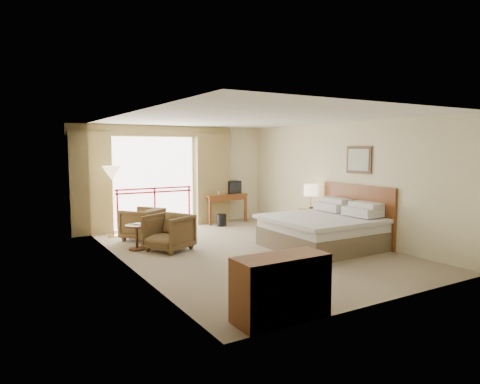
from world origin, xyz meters
TOP-DOWN VIEW (x-y plane):
  - floor at (0.00, 0.00)m, footprint 7.00×7.00m
  - ceiling at (0.00, 0.00)m, footprint 7.00×7.00m
  - wall_back at (0.00, 3.50)m, footprint 5.00×0.00m
  - wall_front at (0.00, -3.50)m, footprint 5.00×0.00m
  - wall_left at (-2.50, 0.00)m, footprint 0.00×7.00m
  - wall_right at (2.50, 0.00)m, footprint 0.00×7.00m
  - balcony_door at (-0.80, 3.48)m, footprint 2.40×0.00m
  - balcony_railing at (-0.80, 3.46)m, footprint 2.09×0.03m
  - curtain_left at (-2.45, 3.35)m, footprint 1.00×0.26m
  - curtain_right at (0.85, 3.35)m, footprint 1.00×0.26m
  - valance at (-0.80, 3.38)m, footprint 4.40×0.22m
  - hvac_vent at (1.30, 3.47)m, footprint 0.50×0.04m
  - bed at (1.50, -0.60)m, footprint 2.13×2.06m
  - headboard at (2.46, -0.60)m, footprint 0.06×2.10m
  - framed_art at (2.47, -0.60)m, footprint 0.04×0.72m
  - nightstand at (2.24, 0.68)m, footprint 0.46×0.53m
  - table_lamp at (2.24, 0.73)m, footprint 0.34×0.34m
  - phone at (2.19, 0.53)m, footprint 0.23×0.20m
  - desk at (1.20, 3.35)m, footprint 1.24×0.60m
  - tv at (1.50, 3.29)m, footprint 0.40×0.32m
  - coffee_maker at (0.85, 3.29)m, footprint 0.14×0.14m
  - cup at (1.00, 3.24)m, footprint 0.07×0.07m
  - wastebasket at (0.82, 2.73)m, footprint 0.29×0.29m
  - armchair_far at (-1.58, 2.13)m, footprint 1.12×1.13m
  - armchair_near at (-1.44, 0.82)m, footprint 1.10×1.09m
  - side_table at (-1.99, 1.23)m, footprint 0.48×0.48m
  - book at (-1.99, 1.23)m, footprint 0.24×0.26m
  - floor_lamp at (-2.06, 2.84)m, footprint 0.43×0.43m
  - dresser at (-1.57, -3.26)m, footprint 1.20×0.51m

SIDE VIEW (x-z plane):
  - floor at x=0.00m, z-range 0.00..0.00m
  - armchair_far at x=-1.58m, z-range -0.37..0.37m
  - armchair_near at x=-1.44m, z-range -0.38..0.38m
  - wastebasket at x=0.82m, z-range 0.00..0.33m
  - nightstand at x=2.24m, z-range 0.00..0.60m
  - side_table at x=-1.99m, z-range 0.10..0.62m
  - bed at x=1.50m, z-range -0.11..0.86m
  - dresser at x=-1.57m, z-range 0.00..0.80m
  - book at x=-1.99m, z-range 0.51..0.53m
  - desk at x=1.20m, z-range 0.23..1.04m
  - phone at x=2.19m, z-range 0.60..0.69m
  - headboard at x=2.46m, z-range 0.00..1.30m
  - balcony_railing at x=-0.80m, z-range 0.30..1.32m
  - cup at x=1.00m, z-range 0.81..0.91m
  - coffee_maker at x=0.85m, z-range 0.81..1.07m
  - tv at x=1.50m, z-range 0.81..1.17m
  - table_lamp at x=2.24m, z-range 0.77..1.37m
  - balcony_door at x=-0.80m, z-range 0.00..2.40m
  - curtain_left at x=-2.45m, z-range 0.00..2.50m
  - curtain_right at x=0.85m, z-range 0.00..2.50m
  - wall_left at x=-2.50m, z-range -2.15..4.85m
  - wall_right at x=2.50m, z-range -2.15..4.85m
  - wall_back at x=0.00m, z-range -1.15..3.85m
  - wall_front at x=0.00m, z-range -1.15..3.85m
  - floor_lamp at x=-2.06m, z-range 0.61..2.30m
  - framed_art at x=2.47m, z-range 1.55..2.15m
  - hvac_vent at x=1.30m, z-range 2.10..2.60m
  - valance at x=-0.80m, z-range 2.41..2.69m
  - ceiling at x=0.00m, z-range 2.70..2.70m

